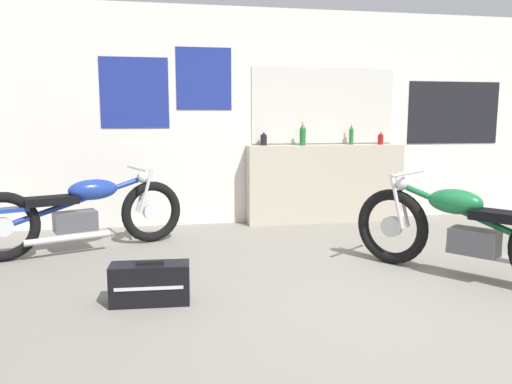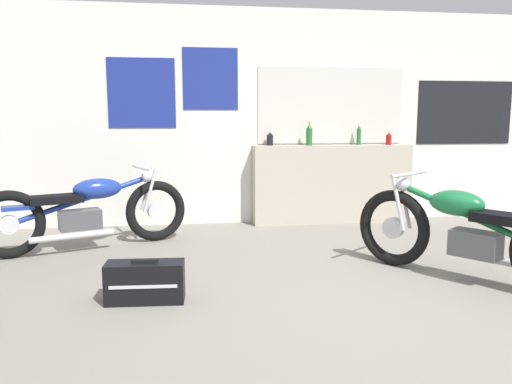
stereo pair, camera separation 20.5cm
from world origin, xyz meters
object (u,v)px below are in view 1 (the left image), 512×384
at_px(bottle_leftmost, 264,139).
at_px(bottle_left_center, 303,135).
at_px(bottle_center, 351,135).
at_px(motorcycle_green, 467,231).
at_px(motorcycle_blue, 82,212).
at_px(hard_case_black, 150,283).
at_px(bottle_right_center, 381,139).

xyz_separation_m(bottle_leftmost, bottle_left_center, (0.51, -0.07, 0.05)).
height_order(bottle_center, motorcycle_green, bottle_center).
distance_m(bottle_leftmost, bottle_left_center, 0.52).
height_order(bottle_center, motorcycle_blue, bottle_center).
bearing_deg(hard_case_black, motorcycle_green, 1.86).
bearing_deg(hard_case_black, motorcycle_blue, 113.37).
xyz_separation_m(bottle_left_center, bottle_right_center, (1.09, -0.00, -0.06)).
bearing_deg(motorcycle_green, motorcycle_blue, 155.11).
distance_m(motorcycle_green, motorcycle_blue, 3.77).
bearing_deg(bottle_center, motorcycle_blue, -163.29).
xyz_separation_m(bottle_center, motorcycle_green, (0.06, -2.59, -0.74)).
xyz_separation_m(bottle_left_center, motorcycle_green, (0.76, -2.53, -0.75)).
distance_m(motorcycle_green, hard_case_black, 2.71).
xyz_separation_m(bottle_left_center, motorcycle_blue, (-2.66, -0.94, -0.76)).
distance_m(bottle_center, bottle_right_center, 0.40).
relative_size(bottle_leftmost, motorcycle_green, 0.11).
bearing_deg(motorcycle_blue, motorcycle_green, -24.89).
relative_size(bottle_right_center, motorcycle_green, 0.10).
distance_m(bottle_left_center, bottle_center, 0.70).
bearing_deg(hard_case_black, bottle_left_center, 53.48).
height_order(bottle_left_center, motorcycle_green, bottle_left_center).
relative_size(bottle_left_center, bottle_center, 1.08).
xyz_separation_m(bottle_left_center, hard_case_black, (-1.94, -2.62, -1.02)).
height_order(bottle_right_center, hard_case_black, bottle_right_center).
height_order(bottle_center, bottle_right_center, bottle_center).
bearing_deg(bottle_left_center, motorcycle_green, -73.36).
bearing_deg(bottle_left_center, bottle_center, 5.28).
relative_size(bottle_left_center, bottle_right_center, 1.73).
height_order(bottle_right_center, motorcycle_blue, bottle_right_center).
relative_size(bottle_leftmost, bottle_right_center, 1.06).
bearing_deg(bottle_right_center, hard_case_black, -139.19).
xyz_separation_m(bottle_leftmost, motorcycle_green, (1.26, -2.60, -0.70)).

